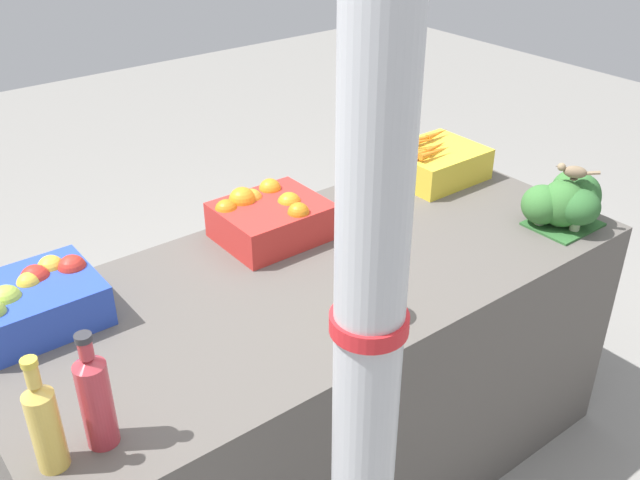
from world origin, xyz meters
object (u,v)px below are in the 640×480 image
apple_crate (30,300)px  carrot_crate (435,162)px  support_pole (367,379)px  broccoli_pile (567,201)px  juice_bottle_ruby (96,398)px  sparrow_bird (574,171)px  juice_bottle_golden (45,423)px  pickle_jar (369,296)px  orange_crate (269,217)px

apple_crate → carrot_crate: (1.48, -0.01, -0.01)m
support_pole → broccoli_pile: size_ratio=8.70×
juice_bottle_ruby → sparrow_bird: juice_bottle_ruby is taller
support_pole → sparrow_bird: size_ratio=19.75×
broccoli_pile → juice_bottle_golden: 1.68m
pickle_jar → sparrow_bird: bearing=-1.0°
carrot_crate → broccoli_pile: size_ratio=1.21×
apple_crate → orange_crate: bearing=0.1°
apple_crate → sparrow_bird: (1.53, -0.54, 0.13)m
orange_crate → broccoli_pile: broccoli_pile is taller
apple_crate → broccoli_pile: (1.55, -0.52, 0.02)m
carrot_crate → broccoli_pile: broccoli_pile is taller
juice_bottle_ruby → pickle_jar: juice_bottle_ruby is taller
orange_crate → juice_bottle_ruby: 0.93m
orange_crate → sparrow_bird: (0.79, -0.54, 0.13)m
carrot_crate → pickle_jar: carrot_crate is taller
apple_crate → juice_bottle_ruby: juice_bottle_ruby is taller
broccoli_pile → juice_bottle_ruby: 1.58m
orange_crate → juice_bottle_ruby: bearing=-146.4°
orange_crate → support_pole: bearing=-115.5°
support_pole → apple_crate: bearing=105.0°
broccoli_pile → pickle_jar: bearing=179.8°
juice_bottle_golden → pickle_jar: size_ratio=2.00×
support_pole → juice_bottle_golden: bearing=129.5°
carrot_crate → juice_bottle_ruby: bearing=-161.4°
juice_bottle_golden → carrot_crate: bearing=17.5°
carrot_crate → apple_crate: bearing=179.8°
support_pole → orange_crate: bearing=64.5°
pickle_jar → sparrow_bird: sparrow_bird is taller
support_pole → sparrow_bird: 1.36m
juice_bottle_golden → juice_bottle_ruby: juice_bottle_ruby is taller
support_pole → broccoli_pile: 1.39m
support_pole → orange_crate: support_pole is taller
orange_crate → juice_bottle_golden: juice_bottle_golden is taller
support_pole → pickle_jar: bearing=47.7°
carrot_crate → juice_bottle_ruby: size_ratio=1.16×
apple_crate → broccoli_pile: broccoli_pile is taller
broccoli_pile → juice_bottle_ruby: juice_bottle_ruby is taller
sparrow_bird → apple_crate: bearing=35.7°
carrot_crate → juice_bottle_ruby: 1.59m
support_pole → juice_bottle_ruby: support_pole is taller
broccoli_pile → pickle_jar: broccoli_pile is taller
juice_bottle_golden → pickle_jar: (0.84, -0.01, -0.04)m
broccoli_pile → juice_bottle_golden: size_ratio=0.98×
carrot_crate → juice_bottle_golden: juice_bottle_golden is taller
support_pole → juice_bottle_ruby: size_ratio=8.32×
apple_crate → orange_crate: (0.75, 0.00, -0.00)m
apple_crate → juice_bottle_golden: 0.53m
juice_bottle_ruby → pickle_jar: bearing=-0.7°
support_pole → juice_bottle_golden: size_ratio=8.55×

